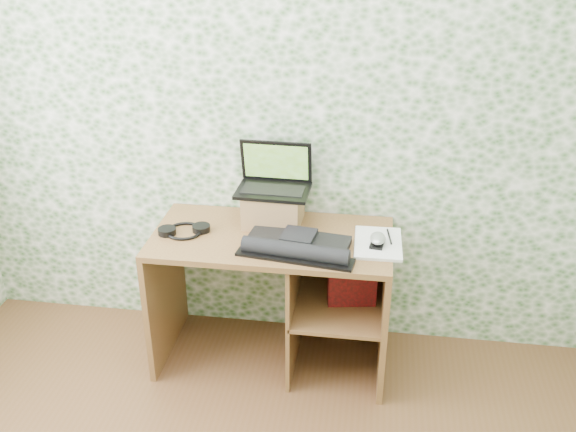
% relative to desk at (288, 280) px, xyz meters
% --- Properties ---
extents(wall_back, '(3.50, 0.00, 3.50)m').
position_rel_desk_xyz_m(wall_back, '(-0.08, 0.28, 0.82)').
color(wall_back, white).
rests_on(wall_back, ground).
extents(desk, '(1.20, 0.60, 0.75)m').
position_rel_desk_xyz_m(desk, '(0.00, 0.00, 0.00)').
color(desk, brown).
rests_on(desk, floor).
extents(riser, '(0.30, 0.25, 0.17)m').
position_rel_desk_xyz_m(riser, '(-0.09, 0.12, 0.36)').
color(riser, olive).
rests_on(riser, desk).
extents(laptop, '(0.37, 0.27, 0.25)m').
position_rel_desk_xyz_m(laptop, '(-0.09, 0.16, 0.50)').
color(laptop, black).
rests_on(laptop, riser).
extents(keyboard, '(0.57, 0.35, 0.08)m').
position_rel_desk_xyz_m(keyboard, '(0.07, -0.16, 0.30)').
color(keyboard, black).
rests_on(keyboard, desk).
extents(headphones, '(0.25, 0.24, 0.03)m').
position_rel_desk_xyz_m(headphones, '(-0.52, -0.05, 0.28)').
color(headphones, black).
rests_on(headphones, desk).
extents(notepad, '(0.23, 0.33, 0.02)m').
position_rel_desk_xyz_m(notepad, '(0.45, -0.04, 0.28)').
color(notepad, white).
rests_on(notepad, desk).
extents(mouse, '(0.09, 0.13, 0.04)m').
position_rel_desk_xyz_m(mouse, '(0.45, -0.07, 0.30)').
color(mouse, '#B5B5B7').
rests_on(mouse, notepad).
extents(pen, '(0.03, 0.15, 0.01)m').
position_rel_desk_xyz_m(pen, '(0.50, 0.01, 0.29)').
color(pen, black).
rests_on(pen, notepad).
extents(red_box, '(0.25, 0.12, 0.29)m').
position_rel_desk_xyz_m(red_box, '(0.33, -0.03, 0.06)').
color(red_box, '#9F0E11').
rests_on(red_box, desk).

